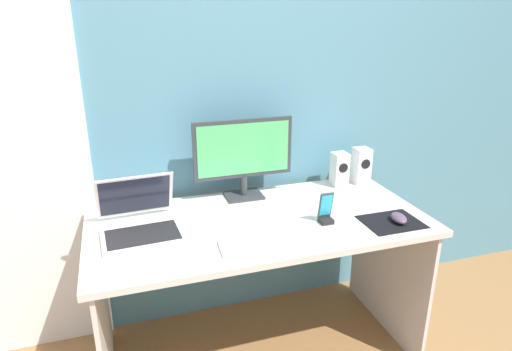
{
  "coord_description": "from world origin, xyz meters",
  "views": [
    {
      "loc": [
        -0.56,
        -1.68,
        1.58
      ],
      "look_at": [
        -0.02,
        -0.02,
        0.94
      ],
      "focal_mm": 31.32,
      "sensor_mm": 36.0,
      "label": 1
    }
  ],
  "objects_px": {
    "monitor": "(243,154)",
    "laptop": "(140,221)",
    "keyboard_external": "(270,243)",
    "phone_in_dock": "(326,212)",
    "speaker_near_monitor": "(339,169)",
    "speaker_right": "(361,166)",
    "mouse": "(399,218)"
  },
  "relations": [
    {
      "from": "speaker_right",
      "to": "monitor",
      "type": "bearing_deg",
      "value": 179.64
    },
    {
      "from": "speaker_near_monitor",
      "to": "laptop",
      "type": "height_order",
      "value": "laptop"
    },
    {
      "from": "keyboard_external",
      "to": "phone_in_dock",
      "type": "relative_size",
      "value": 2.85
    },
    {
      "from": "speaker_right",
      "to": "speaker_near_monitor",
      "type": "xyz_separation_m",
      "value": [
        -0.13,
        -0.0,
        -0.01
      ]
    },
    {
      "from": "phone_in_dock",
      "to": "laptop",
      "type": "bearing_deg",
      "value": 168.54
    },
    {
      "from": "keyboard_external",
      "to": "phone_in_dock",
      "type": "height_order",
      "value": "phone_in_dock"
    },
    {
      "from": "laptop",
      "to": "phone_in_dock",
      "type": "height_order",
      "value": "laptop"
    },
    {
      "from": "monitor",
      "to": "mouse",
      "type": "xyz_separation_m",
      "value": [
        0.56,
        -0.48,
        -0.2
      ]
    },
    {
      "from": "speaker_near_monitor",
      "to": "keyboard_external",
      "type": "relative_size",
      "value": 0.45
    },
    {
      "from": "monitor",
      "to": "laptop",
      "type": "height_order",
      "value": "monitor"
    },
    {
      "from": "monitor",
      "to": "speaker_right",
      "type": "height_order",
      "value": "monitor"
    },
    {
      "from": "speaker_near_monitor",
      "to": "mouse",
      "type": "distance_m",
      "value": 0.48
    },
    {
      "from": "monitor",
      "to": "keyboard_external",
      "type": "relative_size",
      "value": 1.22
    },
    {
      "from": "speaker_near_monitor",
      "to": "keyboard_external",
      "type": "distance_m",
      "value": 0.74
    },
    {
      "from": "mouse",
      "to": "keyboard_external",
      "type": "bearing_deg",
      "value": -167.21
    },
    {
      "from": "speaker_near_monitor",
      "to": "mouse",
      "type": "relative_size",
      "value": 1.76
    },
    {
      "from": "speaker_near_monitor",
      "to": "laptop",
      "type": "bearing_deg",
      "value": -167.89
    },
    {
      "from": "speaker_right",
      "to": "keyboard_external",
      "type": "bearing_deg",
      "value": -144.55
    },
    {
      "from": "monitor",
      "to": "speaker_right",
      "type": "xyz_separation_m",
      "value": [
        0.65,
        -0.0,
        -0.12
      ]
    },
    {
      "from": "speaker_near_monitor",
      "to": "laptop",
      "type": "relative_size",
      "value": 0.51
    },
    {
      "from": "monitor",
      "to": "laptop",
      "type": "xyz_separation_m",
      "value": [
        -0.51,
        -0.23,
        -0.17
      ]
    },
    {
      "from": "laptop",
      "to": "speaker_right",
      "type": "bearing_deg",
      "value": 10.8
    },
    {
      "from": "laptop",
      "to": "keyboard_external",
      "type": "height_order",
      "value": "laptop"
    },
    {
      "from": "monitor",
      "to": "phone_in_dock",
      "type": "xyz_separation_m",
      "value": [
        0.26,
        -0.38,
        -0.17
      ]
    },
    {
      "from": "speaker_right",
      "to": "mouse",
      "type": "bearing_deg",
      "value": -100.45
    },
    {
      "from": "speaker_right",
      "to": "speaker_near_monitor",
      "type": "bearing_deg",
      "value": -179.99
    },
    {
      "from": "speaker_right",
      "to": "mouse",
      "type": "distance_m",
      "value": 0.49
    },
    {
      "from": "laptop",
      "to": "phone_in_dock",
      "type": "bearing_deg",
      "value": -11.46
    },
    {
      "from": "monitor",
      "to": "laptop",
      "type": "bearing_deg",
      "value": -156.28
    },
    {
      "from": "monitor",
      "to": "speaker_right",
      "type": "bearing_deg",
      "value": -0.36
    },
    {
      "from": "mouse",
      "to": "phone_in_dock",
      "type": "xyz_separation_m",
      "value": [
        -0.3,
        0.1,
        0.03
      ]
    },
    {
      "from": "keyboard_external",
      "to": "mouse",
      "type": "xyz_separation_m",
      "value": [
        0.6,
        0.01,
        0.02
      ]
    }
  ]
}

